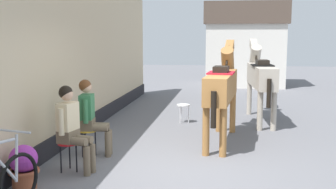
% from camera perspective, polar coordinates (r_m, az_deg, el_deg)
% --- Properties ---
extents(ground_plane, '(40.00, 40.00, 0.00)m').
position_cam_1_polar(ground_plane, '(9.80, 3.85, -4.63)').
color(ground_plane, slate).
extents(pub_facade_wall, '(0.34, 14.00, 3.40)m').
position_cam_1_polar(pub_facade_wall, '(8.70, -13.88, 3.75)').
color(pub_facade_wall, '#CCB793').
rests_on(pub_facade_wall, ground_plane).
extents(distant_cottage, '(3.40, 2.60, 3.50)m').
position_cam_1_polar(distant_cottage, '(18.16, 10.50, 6.91)').
color(distant_cottage, silver).
rests_on(distant_cottage, ground_plane).
extents(seated_visitor_near, '(0.61, 0.48, 1.39)m').
position_cam_1_polar(seated_visitor_near, '(6.75, -13.12, -4.00)').
color(seated_visitor_near, red).
rests_on(seated_visitor_near, ground_plane).
extents(seated_visitor_far, '(0.61, 0.49, 1.39)m').
position_cam_1_polar(seated_visitor_far, '(7.59, -10.58, -2.58)').
color(seated_visitor_far, gold).
rests_on(seated_visitor_far, ground_plane).
extents(saddled_horse_near, '(0.65, 3.00, 2.06)m').
position_cam_1_polar(saddled_horse_near, '(8.48, 7.43, 1.24)').
color(saddled_horse_near, '#9E6B38').
rests_on(saddled_horse_near, ground_plane).
extents(saddled_horse_far, '(0.61, 3.00, 2.06)m').
position_cam_1_polar(saddled_horse_far, '(10.70, 12.58, 2.56)').
color(saddled_horse_far, '#B2A899').
rests_on(saddled_horse_far, ground_plane).
extents(flower_planter_near, '(0.43, 0.43, 0.64)m').
position_cam_1_polar(flower_planter_near, '(6.31, -19.18, -9.26)').
color(flower_planter_near, '#A85638').
rests_on(flower_planter_near, ground_plane).
extents(spare_stool_white, '(0.32, 0.32, 0.46)m').
position_cam_1_polar(spare_stool_white, '(10.32, 2.12, -1.70)').
color(spare_stool_white, white).
rests_on(spare_stool_white, ground_plane).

